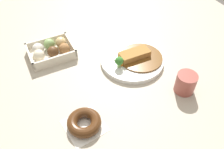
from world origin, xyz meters
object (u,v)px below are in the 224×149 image
(chocolate_ring_donut, at_px, (84,123))
(curry_plate, at_px, (133,59))
(coffee_mug, at_px, (186,83))
(donut_box, at_px, (51,50))

(chocolate_ring_donut, bearing_deg, curry_plate, 34.09)
(curry_plate, relative_size, chocolate_ring_donut, 1.91)
(curry_plate, xyz_separation_m, coffee_mug, (0.09, -0.21, 0.02))
(curry_plate, distance_m, coffee_mug, 0.23)
(chocolate_ring_donut, bearing_deg, donut_box, 89.06)
(donut_box, height_order, coffee_mug, coffee_mug)
(donut_box, bearing_deg, coffee_mug, -47.33)
(curry_plate, bearing_deg, donut_box, 146.27)
(coffee_mug, bearing_deg, donut_box, 132.67)
(curry_plate, distance_m, donut_box, 0.34)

